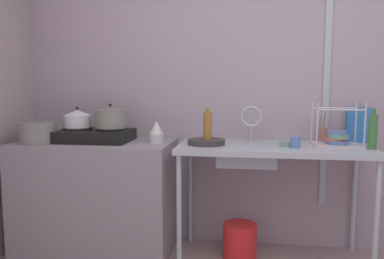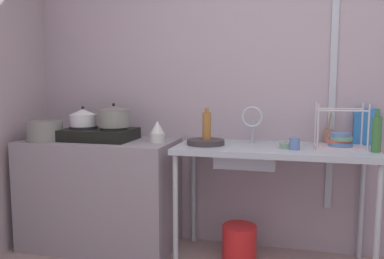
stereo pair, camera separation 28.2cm
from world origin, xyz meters
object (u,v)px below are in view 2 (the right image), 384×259
(utensil_jar, at_px, (328,136))
(bottle_by_rack, at_px, (377,134))
(small_bowl_on_drainboard, at_px, (287,145))
(cereal_box, at_px, (366,127))
(frying_pan, at_px, (206,142))
(bucket_on_floor, at_px, (239,243))
(dish_rack, at_px, (340,140))
(percolator, at_px, (157,132))
(pot_on_right_burner, at_px, (114,117))
(bottle_by_sink, at_px, (207,128))
(cup_by_rack, at_px, (295,144))
(stove, at_px, (99,134))
(pot_beside_stove, at_px, (45,131))
(faucet, at_px, (252,119))
(sink_basin, at_px, (246,156))
(pot_on_left_burner, at_px, (83,118))

(utensil_jar, bearing_deg, bottle_by_rack, -51.38)
(small_bowl_on_drainboard, bearing_deg, cereal_box, 27.49)
(frying_pan, relative_size, bucket_on_floor, 1.02)
(frying_pan, distance_m, dish_rack, 0.94)
(utensil_jar, distance_m, bucket_on_floor, 1.04)
(utensil_jar, bearing_deg, small_bowl_on_drainboard, -136.67)
(percolator, relative_size, bucket_on_floor, 0.61)
(pot_on_right_burner, bearing_deg, frying_pan, -2.40)
(dish_rack, distance_m, bottle_by_sink, 0.93)
(cup_by_rack, height_order, bottle_by_rack, bottle_by_rack)
(dish_rack, relative_size, cup_by_rack, 4.06)
(stove, bearing_deg, bottle_by_rack, -2.20)
(pot_beside_stove, xyz_separation_m, faucet, (1.59, 0.23, 0.11))
(sink_basin, xyz_separation_m, bucket_on_floor, (-0.04, 0.01, -0.66))
(utensil_jar, bearing_deg, faucet, -163.93)
(stove, relative_size, cup_by_rack, 6.83)
(bottle_by_sink, distance_m, cereal_box, 1.16)
(small_bowl_on_drainboard, relative_size, bottle_by_rack, 0.40)
(utensil_jar, bearing_deg, dish_rack, -74.24)
(faucet, xyz_separation_m, bottle_by_rack, (0.81, -0.17, -0.06))
(pot_on_right_burner, xyz_separation_m, cereal_box, (1.88, 0.26, -0.06))
(pot_on_right_burner, distance_m, bottle_by_rack, 1.88)
(faucet, bearing_deg, utensil_jar, 16.07)
(sink_basin, relative_size, dish_rack, 1.27)
(faucet, distance_m, frying_pan, 0.38)
(bottle_by_sink, xyz_separation_m, utensil_jar, (0.87, 0.28, -0.07))
(percolator, relative_size, frying_pan, 0.60)
(frying_pan, xyz_separation_m, bottle_by_rack, (1.14, -0.05, 0.10))
(cup_by_rack, bearing_deg, utensil_jar, 54.47)
(pot_on_left_burner, xyz_separation_m, pot_on_right_burner, (0.27, 0.00, 0.01))
(pot_beside_stove, xyz_separation_m, bottle_by_rack, (2.40, 0.06, 0.04))
(dish_rack, height_order, cup_by_rack, dish_rack)
(percolator, xyz_separation_m, utensil_jar, (1.26, 0.25, -0.02))
(cup_by_rack, distance_m, utensil_jar, 0.43)
(faucet, distance_m, bottle_by_rack, 0.83)
(faucet, bearing_deg, bottle_by_sink, -158.42)
(stove, xyz_separation_m, cereal_box, (2.01, 0.26, 0.08))
(dish_rack, relative_size, bucket_on_floor, 1.24)
(stove, relative_size, faucet, 2.00)
(pot_on_right_burner, distance_m, percolator, 0.38)
(faucet, bearing_deg, sink_basin, -105.47)
(frying_pan, bearing_deg, faucet, 20.33)
(pot_beside_stove, distance_m, dish_rack, 2.21)
(small_bowl_on_drainboard, distance_m, bottle_by_sink, 0.58)
(dish_rack, bearing_deg, bottle_by_sink, -174.85)
(percolator, xyz_separation_m, frying_pan, (0.38, -0.02, -0.06))
(bottle_by_rack, height_order, utensil_jar, bottle_by_rack)
(pot_beside_stove, bearing_deg, small_bowl_on_drainboard, 3.40)
(faucet, height_order, dish_rack, dish_rack)
(stove, distance_m, pot_on_right_burner, 0.19)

